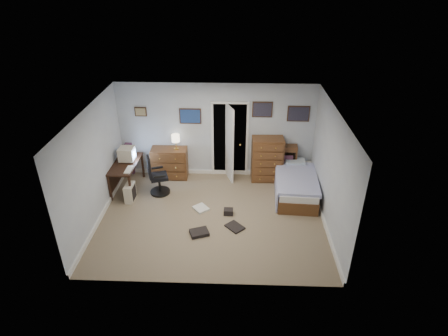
# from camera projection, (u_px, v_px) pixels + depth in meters

# --- Properties ---
(floor) EXTENTS (5.00, 4.00, 0.02)m
(floor) POSITION_uv_depth(u_px,v_px,m) (212.00, 217.00, 8.45)
(floor) COLOR #826E59
(floor) RESTS_ON ground
(computer_desk) EXTENTS (0.60, 1.25, 0.72)m
(computer_desk) POSITION_uv_depth(u_px,v_px,m) (123.00, 169.00, 9.27)
(computer_desk) COLOR #321B10
(computer_desk) RESTS_ON floor
(crt_monitor) EXTENTS (0.38, 0.35, 0.34)m
(crt_monitor) POSITION_uv_depth(u_px,v_px,m) (127.00, 154.00, 9.23)
(crt_monitor) COLOR beige
(crt_monitor) RESTS_ON computer_desk
(keyboard) EXTENTS (0.15, 0.39, 0.02)m
(keyboard) POSITION_uv_depth(u_px,v_px,m) (129.00, 170.00, 8.87)
(keyboard) COLOR beige
(keyboard) RESTS_ON computer_desk
(pc_tower) EXTENTS (0.21, 0.41, 0.43)m
(pc_tower) POSITION_uv_depth(u_px,v_px,m) (130.00, 193.00, 8.94)
(pc_tower) COLOR beige
(pc_tower) RESTS_ON floor
(office_chair) EXTENTS (0.62, 0.62, 1.01)m
(office_chair) POSITION_uv_depth(u_px,v_px,m) (157.00, 180.00, 9.13)
(office_chair) COLOR black
(office_chair) RESTS_ON floor
(media_stack) EXTENTS (0.18, 0.18, 0.88)m
(media_stack) POSITION_uv_depth(u_px,v_px,m) (130.00, 158.00, 10.02)
(media_stack) COLOR maroon
(media_stack) RESTS_ON floor
(low_dresser) EXTENTS (0.93, 0.48, 0.82)m
(low_dresser) POSITION_uv_depth(u_px,v_px,m) (170.00, 163.00, 9.84)
(low_dresser) COLOR brown
(low_dresser) RESTS_ON floor
(table_lamp) EXTENTS (0.21, 0.21, 0.40)m
(table_lamp) POSITION_uv_depth(u_px,v_px,m) (176.00, 139.00, 9.50)
(table_lamp) COLOR gold
(table_lamp) RESTS_ON low_dresser
(doorway) EXTENTS (0.96, 1.12, 2.05)m
(doorway) POSITION_uv_depth(u_px,v_px,m) (230.00, 136.00, 9.94)
(doorway) COLOR black
(doorway) RESTS_ON floor
(tall_dresser) EXTENTS (0.81, 0.50, 1.17)m
(tall_dresser) POSITION_uv_depth(u_px,v_px,m) (267.00, 159.00, 9.65)
(tall_dresser) COLOR brown
(tall_dresser) RESTS_ON floor
(headboard_bookcase) EXTENTS (1.04, 0.30, 0.93)m
(headboard_bookcase) POSITION_uv_depth(u_px,v_px,m) (276.00, 161.00, 9.79)
(headboard_bookcase) COLOR brown
(headboard_bookcase) RESTS_ON floor
(bed) EXTENTS (1.08, 1.87, 0.60)m
(bed) POSITION_uv_depth(u_px,v_px,m) (295.00, 184.00, 9.14)
(bed) COLOR brown
(bed) RESTS_ON floor
(wall_posters) EXTENTS (4.38, 0.04, 0.60)m
(wall_posters) POSITION_uv_depth(u_px,v_px,m) (239.00, 113.00, 9.32)
(wall_posters) COLOR #331E11
(wall_posters) RESTS_ON floor
(floor_clutter) EXTENTS (1.25, 1.32, 0.13)m
(floor_clutter) POSITION_uv_depth(u_px,v_px,m) (213.00, 221.00, 8.23)
(floor_clutter) COLOR black
(floor_clutter) RESTS_ON floor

